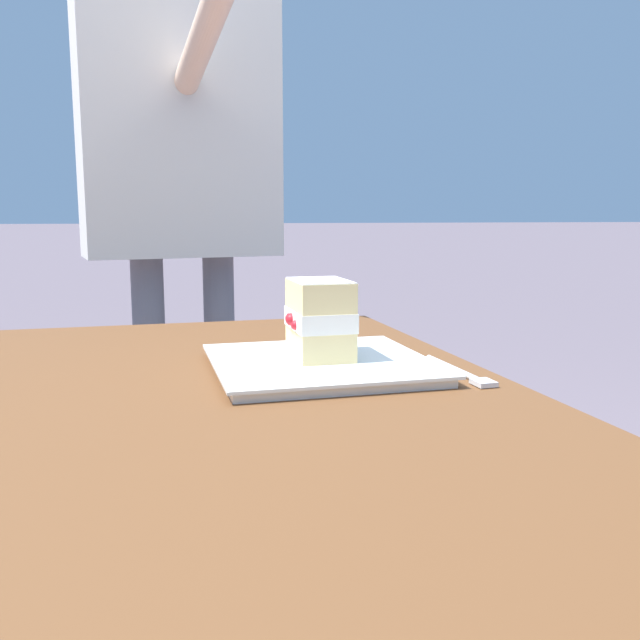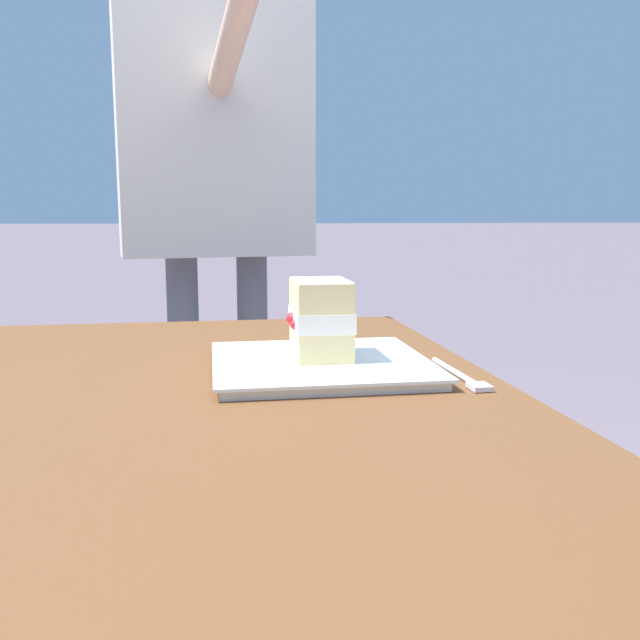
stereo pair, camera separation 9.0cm
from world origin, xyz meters
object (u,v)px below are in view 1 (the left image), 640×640
object	(u,v)px
patio_table	(194,501)
diner_person	(180,142)
cake_slice	(320,319)
dessert_fork	(461,372)
dessert_plate	(320,364)

from	to	relation	value
patio_table	diner_person	world-z (taller)	diner_person
diner_person	patio_table	bearing A→B (deg)	176.66
cake_slice	dessert_fork	distance (m)	0.20
dessert_plate	diner_person	bearing A→B (deg)	8.69
dessert_fork	diner_person	bearing A→B (deg)	18.25
dessert_plate	dessert_fork	xyz separation A→B (m)	(-0.08, -0.17, -0.00)
dessert_plate	diner_person	xyz separation A→B (m)	(0.82, 0.13, 0.37)
dessert_plate	patio_table	bearing A→B (deg)	121.50
cake_slice	dessert_fork	bearing A→B (deg)	-117.34
patio_table	cake_slice	xyz separation A→B (m)	(0.12, -0.18, 0.19)
patio_table	dessert_fork	size ratio (longest dim) A/B	6.73
patio_table	diner_person	size ratio (longest dim) A/B	0.69
cake_slice	dessert_plate	bearing A→B (deg)	168.01
cake_slice	diner_person	size ratio (longest dim) A/B	0.06
patio_table	dessert_plate	distance (m)	0.25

